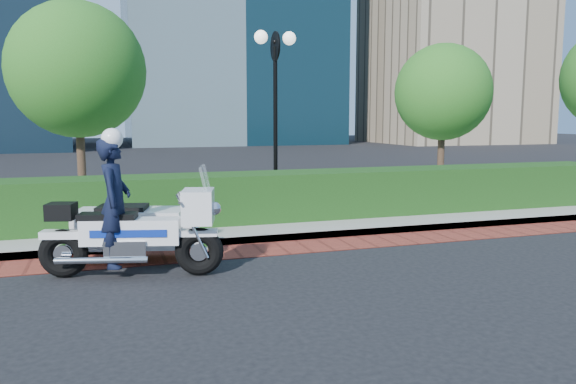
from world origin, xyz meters
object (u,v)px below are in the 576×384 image
object	(u,v)px
tree_b	(77,70)
tree_c	(443,92)
police_motorcycle	(129,222)
lamppost	(275,91)

from	to	relation	value
tree_b	tree_c	distance (m)	10.01
tree_c	police_motorcycle	distance (m)	10.97
tree_b	tree_c	bearing A→B (deg)	-0.00
tree_c	police_motorcycle	world-z (taller)	tree_c
lamppost	tree_c	distance (m)	5.65
tree_b	tree_c	size ratio (longest dim) A/B	1.14
lamppost	tree_b	distance (m)	4.71
tree_c	tree_b	bearing A→B (deg)	180.00
lamppost	tree_b	bearing A→B (deg)	163.89
police_motorcycle	lamppost	bearing A→B (deg)	64.41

